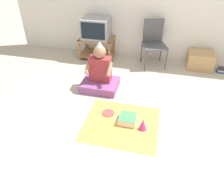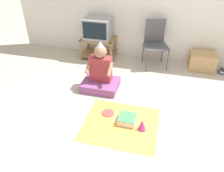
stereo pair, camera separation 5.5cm
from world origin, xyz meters
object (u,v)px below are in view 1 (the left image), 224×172
(person_seated, at_px, (100,75))
(birthday_cake, at_px, (128,119))
(party_hat_blue, at_px, (143,124))
(book_pile, at_px, (222,70))
(cardboard_box_stack, at_px, (200,60))
(paper_plate, at_px, (108,113))
(tv, at_px, (96,28))
(folding_chair, at_px, (154,40))

(person_seated, height_order, birthday_cake, person_seated)
(person_seated, distance_m, party_hat_blue, 1.21)
(book_pile, height_order, birthday_cake, birthday_cake)
(cardboard_box_stack, xyz_separation_m, party_hat_blue, (-0.91, -2.02, -0.08))
(person_seated, bearing_deg, birthday_cake, -50.72)
(person_seated, height_order, paper_plate, person_seated)
(person_seated, bearing_deg, cardboard_box_stack, 33.76)
(cardboard_box_stack, distance_m, birthday_cake, 2.23)
(tv, xyz_separation_m, paper_plate, (0.70, -1.80, -0.64))
(tv, bearing_deg, birthday_cake, -62.05)
(tv, distance_m, folding_chair, 1.20)
(book_pile, bearing_deg, cardboard_box_stack, 167.67)
(folding_chair, relative_size, cardboard_box_stack, 1.85)
(party_hat_blue, bearing_deg, book_pile, 55.35)
(folding_chair, bearing_deg, tv, 177.89)
(book_pile, relative_size, paper_plate, 1.02)
(folding_chair, xyz_separation_m, person_seated, (-0.79, -1.12, -0.26))
(paper_plate, bearing_deg, birthday_cake, -19.50)
(party_hat_blue, bearing_deg, tv, 121.61)
(folding_chair, height_order, cardboard_box_stack, folding_chair)
(cardboard_box_stack, relative_size, person_seated, 0.58)
(birthday_cake, bearing_deg, book_pile, 49.69)
(tv, bearing_deg, book_pile, -1.87)
(tv, xyz_separation_m, person_seated, (0.40, -1.16, -0.40))
(cardboard_box_stack, height_order, book_pile, cardboard_box_stack)
(paper_plate, bearing_deg, book_pile, 42.67)
(folding_chair, bearing_deg, person_seated, -125.45)
(cardboard_box_stack, relative_size, party_hat_blue, 3.01)
(folding_chair, distance_m, birthday_cake, 1.94)
(birthday_cake, xyz_separation_m, paper_plate, (-0.31, 0.11, -0.04))
(folding_chair, bearing_deg, paper_plate, -105.52)
(book_pile, xyz_separation_m, party_hat_blue, (-1.33, -1.93, 0.05))
(party_hat_blue, bearing_deg, folding_chair, 91.32)
(cardboard_box_stack, distance_m, person_seated, 2.10)
(cardboard_box_stack, xyz_separation_m, person_seated, (-1.75, -1.17, 0.09))
(book_pile, relative_size, person_seated, 0.22)
(folding_chair, distance_m, person_seated, 1.39)
(cardboard_box_stack, bearing_deg, book_pile, -12.33)
(folding_chair, bearing_deg, party_hat_blue, -88.68)
(birthday_cake, height_order, party_hat_blue, birthday_cake)
(folding_chair, height_order, paper_plate, folding_chair)
(folding_chair, distance_m, paper_plate, 1.90)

